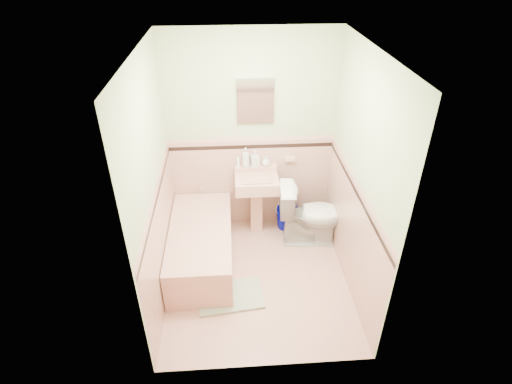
{
  "coord_description": "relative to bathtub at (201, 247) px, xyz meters",
  "views": [
    {
      "loc": [
        -0.25,
        -3.34,
        3.29
      ],
      "look_at": [
        0.0,
        0.25,
        1.0
      ],
      "focal_mm": 28.52,
      "sensor_mm": 36.0,
      "label": 1
    }
  ],
  "objects": [
    {
      "name": "wainscot_right",
      "position": [
        1.62,
        -0.33,
        0.38
      ],
      "size": [
        0.0,
        2.2,
        2.2
      ],
      "primitive_type": "plane",
      "rotation": [
        1.57,
        0.0,
        -1.57
      ],
      "color": "#D9A491",
      "rests_on": "ground"
    },
    {
      "name": "medicine_cabinet",
      "position": [
        0.68,
        0.74,
        1.47
      ],
      "size": [
        0.41,
        0.04,
        0.52
      ],
      "primitive_type": "cube",
      "color": "white",
      "rests_on": "wall_back"
    },
    {
      "name": "soap_dish",
      "position": [
        1.1,
        0.73,
        0.72
      ],
      "size": [
        0.13,
        0.08,
        0.04
      ],
      "primitive_type": "cube",
      "color": "tan",
      "rests_on": "wall_back"
    },
    {
      "name": "floor",
      "position": [
        0.63,
        -0.33,
        -0.23
      ],
      "size": [
        2.2,
        2.2,
        0.0
      ],
      "primitive_type": "plane",
      "color": "#D69F8C",
      "rests_on": "ground"
    },
    {
      "name": "cap_back",
      "position": [
        0.63,
        0.75,
        0.99
      ],
      "size": [
        2.0,
        0.0,
        2.0
      ],
      "primitive_type": "plane",
      "rotation": [
        1.57,
        0.0,
        0.0
      ],
      "color": "#D6A094",
      "rests_on": "ground"
    },
    {
      "name": "accent_right",
      "position": [
        1.61,
        -0.33,
        0.89
      ],
      "size": [
        0.0,
        2.2,
        2.2
      ],
      "primitive_type": "plane",
      "rotation": [
        1.57,
        0.0,
        -1.57
      ],
      "color": "black",
      "rests_on": "ground"
    },
    {
      "name": "wainscot_back",
      "position": [
        0.63,
        0.76,
        0.38
      ],
      "size": [
        2.0,
        0.0,
        2.0
      ],
      "primitive_type": "plane",
      "rotation": [
        1.57,
        0.0,
        0.0
      ],
      "color": "#D9A491",
      "rests_on": "ground"
    },
    {
      "name": "shoe",
      "position": [
        0.2,
        -0.59,
        -0.16
      ],
      "size": [
        0.17,
        0.1,
        0.07
      ],
      "primitive_type": "cube",
      "rotation": [
        0.0,
        0.0,
        -0.16
      ],
      "color": "#BF1E59",
      "rests_on": "bath_mat"
    },
    {
      "name": "wainscot_left",
      "position": [
        -0.36,
        -0.33,
        0.38
      ],
      "size": [
        0.0,
        2.2,
        2.2
      ],
      "primitive_type": "plane",
      "rotation": [
        1.57,
        0.0,
        1.57
      ],
      "color": "#D9A491",
      "rests_on": "ground"
    },
    {
      "name": "sink",
      "position": [
        0.68,
        0.53,
        0.19
      ],
      "size": [
        0.52,
        0.48,
        0.82
      ],
      "primitive_type": null,
      "color": "tan",
      "rests_on": "floor"
    },
    {
      "name": "soap_bottle_mid",
      "position": [
        0.67,
        0.71,
        0.76
      ],
      "size": [
        0.11,
        0.11,
        0.21
      ],
      "primitive_type": "imported",
      "rotation": [
        0.0,
        0.0,
        0.23
      ],
      "color": "#B2B2B2",
      "rests_on": "sink"
    },
    {
      "name": "accent_left",
      "position": [
        -0.35,
        -0.33,
        0.89
      ],
      "size": [
        0.0,
        2.2,
        2.2
      ],
      "primitive_type": "plane",
      "rotation": [
        1.57,
        0.0,
        1.57
      ],
      "color": "black",
      "rests_on": "ground"
    },
    {
      "name": "wall_back",
      "position": [
        0.63,
        0.77,
        1.02
      ],
      "size": [
        2.5,
        0.0,
        2.5
      ],
      "primitive_type": "plane",
      "rotation": [
        1.57,
        0.0,
        0.0
      ],
      "color": "beige",
      "rests_on": "ground"
    },
    {
      "name": "soap_bottle_right",
      "position": [
        0.8,
        0.71,
        0.72
      ],
      "size": [
        0.13,
        0.13,
        0.13
      ],
      "primitive_type": "imported",
      "rotation": [
        0.0,
        0.0,
        -0.3
      ],
      "color": "#B2B2B2",
      "rests_on": "sink"
    },
    {
      "name": "sink_faucet",
      "position": [
        0.68,
        0.67,
        0.72
      ],
      "size": [
        0.02,
        0.02,
        0.1
      ],
      "primitive_type": "cylinder",
      "color": "silver",
      "rests_on": "sink"
    },
    {
      "name": "tub_faucet",
      "position": [
        0.0,
        0.72,
        0.41
      ],
      "size": [
        0.04,
        0.12,
        0.04
      ],
      "primitive_type": "cylinder",
      "rotation": [
        1.57,
        0.0,
        0.0
      ],
      "color": "silver",
      "rests_on": "wall_back"
    },
    {
      "name": "toilet",
      "position": [
        1.33,
        0.31,
        0.18
      ],
      "size": [
        0.82,
        0.51,
        0.8
      ],
      "primitive_type": "imported",
      "rotation": [
        0.0,
        0.0,
        1.49
      ],
      "color": "white",
      "rests_on": "floor"
    },
    {
      "name": "bath_mat",
      "position": [
        0.32,
        -0.59,
        -0.21
      ],
      "size": [
        0.73,
        0.53,
        0.03
      ],
      "primitive_type": "cube",
      "rotation": [
        0.0,
        0.0,
        0.12
      ],
      "color": "gray",
      "rests_on": "floor"
    },
    {
      "name": "bucket",
      "position": [
        1.08,
        0.61,
        -0.08
      ],
      "size": [
        0.35,
        0.35,
        0.28
      ],
      "primitive_type": null,
      "rotation": [
        0.0,
        0.0,
        0.28
      ],
      "color": "#000698",
      "rests_on": "floor"
    },
    {
      "name": "wainscot_front",
      "position": [
        0.63,
        -1.42,
        0.38
      ],
      "size": [
        2.0,
        0.0,
        2.0
      ],
      "primitive_type": "plane",
      "rotation": [
        -1.57,
        0.0,
        0.0
      ],
      "color": "#D9A491",
      "rests_on": "ground"
    },
    {
      "name": "accent_back",
      "position": [
        0.63,
        0.75,
        0.9
      ],
      "size": [
        2.0,
        0.0,
        2.0
      ],
      "primitive_type": "plane",
      "rotation": [
        1.57,
        0.0,
        0.0
      ],
      "color": "black",
      "rests_on": "ground"
    },
    {
      "name": "cap_left",
      "position": [
        -0.35,
        -0.33,
        1.0
      ],
      "size": [
        0.0,
        2.2,
        2.2
      ],
      "primitive_type": "plane",
      "rotation": [
        1.57,
        0.0,
        1.57
      ],
      "color": "#D6A094",
      "rests_on": "ground"
    },
    {
      "name": "cap_front",
      "position": [
        0.63,
        -1.41,
        0.99
      ],
      "size": [
        2.0,
        0.0,
        2.0
      ],
      "primitive_type": "plane",
      "rotation": [
        -1.57,
        0.0,
        0.0
      ],
      "color": "#D6A094",
      "rests_on": "ground"
    },
    {
      "name": "wall_front",
      "position": [
        0.63,
        -1.43,
        1.02
      ],
      "size": [
        2.5,
        0.0,
        2.5
      ],
      "primitive_type": "plane",
      "rotation": [
        -1.57,
        0.0,
        0.0
      ],
      "color": "beige",
      "rests_on": "ground"
    },
    {
      "name": "cap_right",
      "position": [
        1.61,
        -0.33,
        1.0
      ],
      "size": [
        0.0,
        2.2,
        2.2
      ],
      "primitive_type": "plane",
      "rotation": [
        1.57,
        0.0,
        -1.57
      ],
      "color": "#D6A094",
      "rests_on": "ground"
    },
    {
      "name": "accent_front",
      "position": [
        0.63,
        -1.41,
        0.9
      ],
      "size": [
        2.0,
        0.0,
        2.0
      ],
      "primitive_type": "plane",
      "rotation": [
        -1.57,
        0.0,
        0.0
      ],
      "color": "black",
      "rests_on": "ground"
    },
    {
      "name": "wall_left",
      "position": [
        -0.37,
        -0.33,
        1.02
      ],
      "size": [
        0.0,
        2.5,
        2.5
      ],
      "primitive_type": "plane",
      "rotation": [
        1.57,
        0.0,
        1.57
      ],
      "color": "beige",
      "rests_on": "ground"
    },
    {
      "name": "tube",
      "position": [
        0.46,
        0.71,
        0.71
      ],
      "size": [
        0.05,
        0.05,
        0.12
      ],
      "primitive_type": "cylinder",
      "rotation": [
        0.0,
        0.0,
        0.41
      ],
      "color": "white",
      "rests_on": "sink"
    },
    {
      "name": "soap_bottle_left",
      "position": [
        0.56,
        0.71,
        0.78
      ],
      "size": [
        0.12,
        0.12,
        0.25
      ],
      "primitive_type": "imported",
      "rotation": [
        0.0,
        0.0,
        -0.27
      ],
      "color": "#B2B2B2",
      "rests_on": "sink"
    },
    {
      "name": "wall_right",
      "position": [
        1.63,
        -0.33,
        1.02
      ],
      "size": [
        0.0,
        2.5,
        2.5
      ],
      "primitive_type": "plane",
      "rotation": [
        1.57,
        0.0,
        -1.57
      ],
      "color": "beige",
      "rests_on": "ground"
    },
    {
      "name": "bathtub",
      "position": [
        0.0,
        0.0,
        0.0
      ],
      "size": [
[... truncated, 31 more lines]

